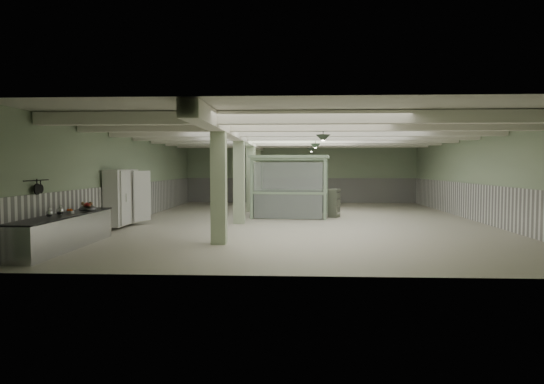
{
  "coord_description": "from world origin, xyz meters",
  "views": [
    {
      "loc": [
        -0.34,
        -19.64,
        2.2
      ],
      "look_at": [
        -1.15,
        -2.48,
        1.3
      ],
      "focal_mm": 32.0,
      "sensor_mm": 36.0,
      "label": 1
    }
  ],
  "objects_px": {
    "prep_counter": "(64,232)",
    "walkin_cooler": "(122,200)",
    "filing_cabinet": "(334,203)",
    "guard_booth": "(291,176)"
  },
  "relations": [
    {
      "from": "prep_counter",
      "to": "walkin_cooler",
      "type": "distance_m",
      "value": 4.69
    },
    {
      "from": "walkin_cooler",
      "to": "guard_booth",
      "type": "height_order",
      "value": "guard_booth"
    },
    {
      "from": "filing_cabinet",
      "to": "walkin_cooler",
      "type": "bearing_deg",
      "value": -132.6
    },
    {
      "from": "prep_counter",
      "to": "guard_booth",
      "type": "bearing_deg",
      "value": 55.53
    },
    {
      "from": "prep_counter",
      "to": "filing_cabinet",
      "type": "height_order",
      "value": "filing_cabinet"
    },
    {
      "from": "walkin_cooler",
      "to": "filing_cabinet",
      "type": "xyz_separation_m",
      "value": [
        7.98,
        3.77,
        -0.38
      ]
    },
    {
      "from": "filing_cabinet",
      "to": "prep_counter",
      "type": "bearing_deg",
      "value": -111.02
    },
    {
      "from": "guard_booth",
      "to": "filing_cabinet",
      "type": "distance_m",
      "value": 2.25
    },
    {
      "from": "walkin_cooler",
      "to": "filing_cabinet",
      "type": "distance_m",
      "value": 8.84
    },
    {
      "from": "walkin_cooler",
      "to": "prep_counter",
      "type": "bearing_deg",
      "value": -88.97
    }
  ]
}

